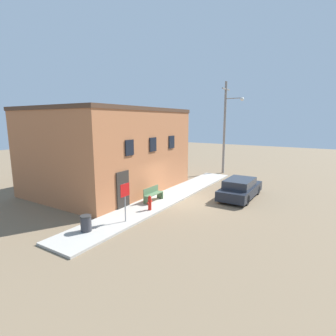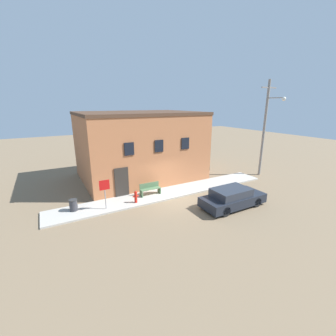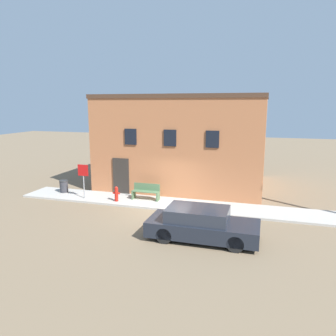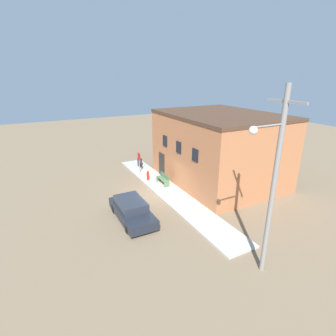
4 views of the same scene
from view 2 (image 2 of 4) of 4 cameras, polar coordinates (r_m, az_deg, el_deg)
name	(u,v)px [view 2 (image 2 of 4)]	position (r m, az deg, el deg)	size (l,w,h in m)	color
ground_plane	(176,198)	(16.15, 2.11, -7.71)	(80.00, 80.00, 0.00)	#7A664C
sidewalk	(169,193)	(16.97, 0.25, -6.29)	(17.04, 2.12, 0.11)	#B2ADA3
brick_building	(139,145)	(20.35, -7.30, 5.77)	(10.07, 7.87, 5.84)	#B26B42
fire_hydrant	(136,197)	(15.24, -8.19, -7.24)	(0.40, 0.19, 0.82)	red
stop_sign	(105,189)	(14.40, -15.78, -5.19)	(0.63, 0.06, 1.91)	gray
bench	(150,189)	(16.40, -4.57, -5.31)	(1.51, 0.44, 0.87)	#4C6B47
trash_bin	(73,205)	(15.20, -22.90, -8.65)	(0.50, 0.50, 0.73)	#333338
utility_pole	(266,126)	(22.13, 23.57, 9.86)	(1.80, 1.81, 8.51)	gray
parked_car	(232,198)	(15.26, 16.01, -7.28)	(4.36, 1.80, 1.28)	black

